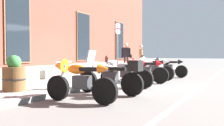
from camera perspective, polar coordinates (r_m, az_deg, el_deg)
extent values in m
plane|color=#565451|center=(10.11, 0.43, -4.71)|extent=(140.00, 140.00, 0.00)
cube|color=slate|center=(10.84, -6.51, -3.91)|extent=(27.74, 2.93, 0.14)
cube|color=silver|center=(9.12, 18.72, -5.51)|extent=(27.74, 0.12, 0.01)
cube|color=gray|center=(11.67, -12.34, -2.14)|extent=(21.74, 0.10, 0.70)
cube|color=#513823|center=(10.13, -20.46, 7.08)|extent=(1.22, 0.06, 2.52)
cube|color=black|center=(10.11, -20.34, 7.10)|extent=(1.10, 0.03, 2.40)
cube|color=#513823|center=(13.43, -6.48, 5.89)|extent=(1.22, 0.06, 2.52)
cube|color=black|center=(13.41, -6.37, 5.90)|extent=(1.10, 0.03, 2.40)
cube|color=#513823|center=(17.20, 1.67, 5.03)|extent=(1.22, 0.06, 2.52)
cube|color=black|center=(17.19, 1.76, 5.03)|extent=(1.10, 0.03, 2.40)
cylinder|color=black|center=(6.63, -12.03, -5.46)|extent=(0.12, 0.64, 0.64)
cylinder|color=black|center=(5.88, -1.64, -6.37)|extent=(0.12, 0.64, 0.64)
cylinder|color=silver|center=(6.54, -11.37, -3.19)|extent=(0.07, 0.32, 0.66)
cube|color=#28282B|center=(6.18, -6.78, -4.29)|extent=(0.22, 0.44, 0.32)
ellipsoid|color=orange|center=(6.24, -7.93, -1.39)|extent=(0.26, 0.52, 0.24)
cube|color=black|center=(6.03, -4.97, -1.40)|extent=(0.22, 0.48, 0.10)
cylinder|color=silver|center=(6.47, -10.84, 0.22)|extent=(0.62, 0.04, 0.04)
cylinder|color=silver|center=(6.13, -3.81, -5.55)|extent=(0.09, 0.45, 0.09)
cone|color=orange|center=(6.55, -11.73, -0.64)|extent=(0.36, 0.34, 0.36)
cone|color=orange|center=(5.83, -1.82, -1.31)|extent=(0.24, 0.26, 0.24)
cylinder|color=black|center=(7.91, -5.46, -4.13)|extent=(0.16, 0.67, 0.67)
cylinder|color=black|center=(7.13, 4.56, -4.80)|extent=(0.16, 0.67, 0.67)
cylinder|color=silver|center=(7.83, -4.87, -2.49)|extent=(0.09, 0.30, 0.59)
cube|color=#28282B|center=(7.44, -0.38, -3.11)|extent=(0.24, 0.45, 0.32)
ellipsoid|color=#B7BABF|center=(7.51, -1.37, -1.29)|extent=(0.29, 0.53, 0.24)
cube|color=black|center=(7.31, 1.16, -1.30)|extent=(0.25, 0.49, 0.10)
cylinder|color=silver|center=(7.76, -4.39, 0.07)|extent=(0.62, 0.07, 0.04)
cylinder|color=silver|center=(7.41, 2.09, -4.14)|extent=(0.11, 0.45, 0.09)
cube|color=#B2BCC6|center=(7.79, -4.76, 1.40)|extent=(0.37, 0.16, 0.40)
cube|color=black|center=(7.04, 5.30, -0.62)|extent=(0.38, 0.34, 0.30)
cylinder|color=black|center=(9.48, -0.82, -3.18)|extent=(0.18, 0.66, 0.65)
cylinder|color=black|center=(8.77, 7.30, -3.61)|extent=(0.18, 0.66, 0.65)
cylinder|color=silver|center=(9.41, -0.31, -1.74)|extent=(0.10, 0.31, 0.61)
cube|color=#28282B|center=(9.06, 3.36, -2.28)|extent=(0.26, 0.46, 0.32)
ellipsoid|color=slate|center=(9.12, 2.54, -0.66)|extent=(0.30, 0.54, 0.24)
cube|color=black|center=(8.94, 4.65, -0.65)|extent=(0.26, 0.50, 0.10)
cylinder|color=silver|center=(9.35, 0.10, 0.45)|extent=(0.62, 0.09, 0.04)
cylinder|color=silver|center=(9.04, 5.39, -3.12)|extent=(0.13, 0.46, 0.09)
sphere|color=silver|center=(9.40, -0.31, 0.03)|extent=(0.18, 0.18, 0.18)
cylinder|color=black|center=(10.74, 3.76, -2.53)|extent=(0.15, 0.67, 0.67)
cylinder|color=black|center=(10.32, 10.82, -2.74)|extent=(0.15, 0.67, 0.67)
cylinder|color=silver|center=(10.68, 4.26, -1.21)|extent=(0.08, 0.31, 0.63)
cube|color=#28282B|center=(10.48, 7.49, -1.67)|extent=(0.24, 0.45, 0.32)
ellipsoid|color=red|center=(10.51, 6.71, -0.18)|extent=(0.28, 0.53, 0.24)
cube|color=black|center=(10.40, 8.70, -0.16)|extent=(0.24, 0.49, 0.10)
cylinder|color=silver|center=(10.64, 4.67, 0.76)|extent=(0.62, 0.06, 0.04)
cylinder|color=silver|center=(10.52, 9.24, -2.37)|extent=(0.11, 0.45, 0.09)
cone|color=red|center=(10.69, 4.02, 0.24)|extent=(0.37, 0.36, 0.36)
cone|color=red|center=(10.30, 10.73, -0.08)|extent=(0.25, 0.27, 0.24)
cylinder|color=black|center=(12.17, 6.21, -2.05)|extent=(0.19, 0.66, 0.65)
cylinder|color=black|center=(11.59, 12.32, -2.28)|extent=(0.19, 0.66, 0.65)
cylinder|color=silver|center=(12.11, 6.63, -0.78)|extent=(0.11, 0.33, 0.67)
cube|color=#28282B|center=(11.83, 9.41, -1.31)|extent=(0.27, 0.46, 0.32)
ellipsoid|color=silver|center=(11.88, 8.76, 0.22)|extent=(0.32, 0.55, 0.24)
cube|color=black|center=(11.72, 10.44, 0.24)|extent=(0.27, 0.50, 0.10)
cylinder|color=silver|center=(12.06, 6.98, 1.07)|extent=(0.62, 0.11, 0.04)
cylinder|color=silver|center=(11.83, 10.97, -1.95)|extent=(0.14, 0.46, 0.09)
cone|color=silver|center=(12.12, 6.43, 0.60)|extent=(0.40, 0.38, 0.36)
cone|color=silver|center=(11.57, 12.24, 0.31)|extent=(0.27, 0.29, 0.24)
cylinder|color=black|center=(13.74, 9.41, -1.66)|extent=(0.19, 0.64, 0.63)
cylinder|color=black|center=(13.20, 15.34, -1.85)|extent=(0.19, 0.64, 0.63)
cylinder|color=silver|center=(13.68, 9.80, -0.62)|extent=(0.10, 0.32, 0.63)
cube|color=#28282B|center=(13.42, 12.52, -1.00)|extent=(0.26, 0.46, 0.32)
ellipsoid|color=black|center=(13.46, 11.93, 0.19)|extent=(0.31, 0.54, 0.24)
cube|color=black|center=(13.33, 13.45, 0.20)|extent=(0.27, 0.50, 0.10)
cylinder|color=silver|center=(13.64, 10.12, 0.93)|extent=(0.62, 0.10, 0.04)
cylinder|color=silver|center=(13.44, 13.89, -1.56)|extent=(0.14, 0.46, 0.09)
cone|color=black|center=(13.69, 9.61, 0.52)|extent=(0.39, 0.38, 0.36)
cone|color=black|center=(13.18, 15.27, 0.25)|extent=(0.27, 0.28, 0.24)
cylinder|color=#38332D|center=(15.88, 2.85, -0.24)|extent=(0.14, 0.14, 0.86)
cylinder|color=#38332D|center=(15.84, 3.49, -0.25)|extent=(0.14, 0.14, 0.86)
cube|color=black|center=(15.85, 3.17, 2.42)|extent=(0.27, 0.43, 0.61)
sphere|color=tan|center=(15.86, 3.18, 4.06)|extent=(0.23, 0.23, 0.23)
cylinder|color=black|center=(15.91, 2.30, 2.31)|extent=(0.09, 0.09, 0.58)
cylinder|color=black|center=(15.79, 4.06, 2.31)|extent=(0.09, 0.09, 0.58)
cube|color=black|center=(15.79, 4.32, 1.49)|extent=(0.13, 0.10, 0.24)
cylinder|color=#2D3351|center=(16.37, 6.45, -0.26)|extent=(0.14, 0.14, 0.82)
cylinder|color=#2D3351|center=(16.19, 6.58, -0.29)|extent=(0.14, 0.14, 0.82)
cube|color=tan|center=(16.27, 6.53, 2.20)|extent=(0.44, 0.38, 0.58)
sphere|color=tan|center=(16.28, 6.53, 3.72)|extent=(0.22, 0.22, 0.22)
cylinder|color=tan|center=(16.51, 6.35, 2.09)|extent=(0.09, 0.09, 0.55)
cylinder|color=tan|center=(16.02, 6.70, 2.09)|extent=(0.09, 0.09, 0.55)
cube|color=#592D19|center=(15.96, 6.82, 1.33)|extent=(0.13, 0.14, 0.24)
cylinder|color=#4C4C51|center=(11.20, 1.24, 2.83)|extent=(0.06, 0.06, 2.42)
cube|color=white|center=(11.25, 1.33, 7.73)|extent=(0.36, 0.03, 0.44)
cube|color=red|center=(11.24, 1.40, 7.73)|extent=(0.36, 0.01, 0.08)
cylinder|color=brown|center=(7.69, -21.16, -3.38)|extent=(0.64, 0.64, 0.68)
cylinder|color=black|center=(7.69, -21.16, -3.38)|extent=(0.67, 0.67, 0.04)
sphere|color=#28602D|center=(7.66, -21.20, 0.18)|extent=(0.40, 0.40, 0.40)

